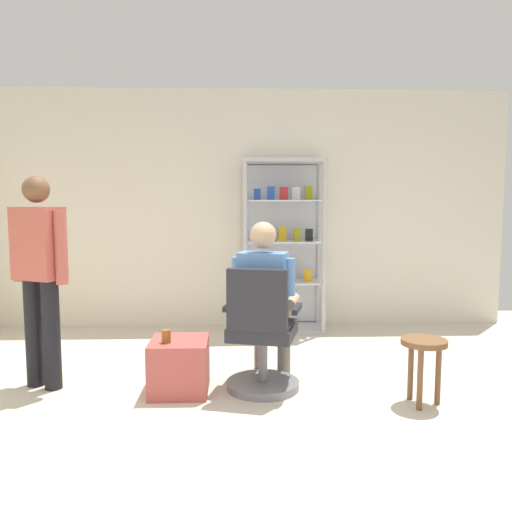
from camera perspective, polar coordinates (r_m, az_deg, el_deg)
The scene contains 9 objects.
ground_plane at distance 3.20m, azimuth 0.06°, elevation -20.55°, with size 7.20×7.20×0.00m, color beige.
back_wall at distance 5.86m, azimuth -1.07°, elevation 5.27°, with size 6.00×0.10×2.70m, color silver.
display_cabinet_main at distance 5.66m, azimuth 3.03°, elevation 1.35°, with size 0.90×0.45×1.90m.
office_chair at distance 3.87m, azimuth 0.63°, elevation -9.53°, with size 0.62×0.59×0.96m.
seated_shopkeeper at distance 3.95m, azimuth 1.11°, elevation -4.45°, with size 0.55×0.62×1.29m.
storage_crate at distance 3.96m, azimuth -8.63°, elevation -12.15°, with size 0.43×0.45×0.40m, color #B24C47.
tea_glass at distance 3.83m, azimuth -10.09°, elevation -8.91°, with size 0.07×0.07×0.10m, color brown.
standing_customer at distance 4.19m, azimuth -23.22°, elevation -1.29°, with size 0.48×0.35×1.63m.
wooden_stool at distance 3.82m, azimuth 18.38°, elevation -10.35°, with size 0.32×0.32×0.48m.
Camera 1 is at (-0.11, -2.86, 1.44)m, focal length 35.47 mm.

